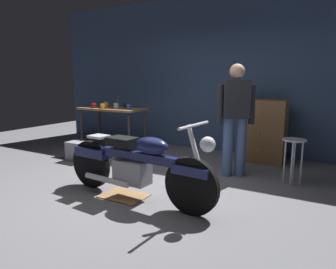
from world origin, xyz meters
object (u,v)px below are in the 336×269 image
Objects in this scene: mug_blue_enamel at (129,107)px; mug_orange_travel at (106,105)px; person_standing at (235,115)px; mug_red_diner at (94,105)px; wooden_dresser at (262,131)px; motorcycle at (136,164)px; storage_bin at (80,151)px; mug_white_ceramic at (116,106)px; mug_yellow_tall at (102,106)px; shop_stool at (294,149)px; bottle at (117,102)px; mug_black_matte at (126,105)px.

mug_blue_enamel is 0.57m from mug_orange_travel.
person_standing is 2.87m from mug_red_diner.
motorcycle is at bearing -109.28° from wooden_dresser.
mug_white_ceramic reaches higher than storage_bin.
shop_stool is at bearing -0.27° from mug_yellow_tall.
bottle is at bearing 51.56° from mug_red_diner.
person_standing reaches higher than mug_orange_travel.
mug_black_matte reaches higher than storage_bin.
motorcycle is 1.31× the size of person_standing.
mug_black_matte is (-3.15, 0.36, 0.45)m from shop_stool.
motorcycle is 2.75m from bottle.
person_standing is 6.93× the size of bottle.
storage_bin is 1.20m from mug_blue_enamel.
bottle reaches higher than mug_orange_travel.
person_standing is 2.84m from storage_bin.
mug_blue_enamel is at bearing 177.16° from shop_stool.
bottle reaches higher than mug_black_matte.
mug_yellow_tall is at bearing -166.23° from mug_blue_enamel.
motorcycle is at bearing -50.01° from mug_black_matte.
mug_red_diner is (-0.17, 0.58, 0.78)m from storage_bin.
bottle is at bearing 151.10° from mug_blue_enamel.
storage_bin is 0.95m from mug_yellow_tall.
motorcycle reaches higher than shop_stool.
person_standing is at bearing -99.26° from wooden_dresser.
bottle is (0.12, 0.95, 0.83)m from storage_bin.
mug_red_diner is at bearing -148.35° from mug_orange_travel.
shop_stool is 5.53× the size of mug_black_matte.
motorcycle is 1.99× the size of wooden_dresser.
storage_bin is at bearing -171.36° from shop_stool.
bottle is (-0.48, 0.27, 0.05)m from mug_blue_enamel.
storage_bin is at bearing -97.18° from bottle.
motorcycle is 19.82× the size of mug_orange_travel.
wooden_dresser reaches higher than mug_yellow_tall.
storage_bin is 1.26m from bottle.
bottle is at bearing 82.82° from storage_bin.
bottle is at bearing 167.97° from mug_black_matte.
wooden_dresser reaches higher than storage_bin.
motorcycle is 2.19m from shop_stool.
mug_white_ceramic is at bearing 14.91° from mug_orange_travel.
person_standing is 2.67m from mug_orange_travel.
bottle reaches higher than mug_white_ceramic.
mug_orange_travel is (-2.84, -0.83, 0.41)m from wooden_dresser.
mug_blue_enamel is 0.97× the size of mug_white_ceramic.
mug_orange_travel is at bearing 142.51° from motorcycle.
bottle is at bearing 69.36° from mug_orange_travel.
shop_stool is 2.66× the size of bottle.
person_standing is at bearing -4.85° from mug_blue_enamel.
wooden_dresser is at bearing 17.46° from mug_red_diner.
person_standing is 2.61m from bottle.
mug_orange_travel is at bearing 177.66° from mug_blue_enamel.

